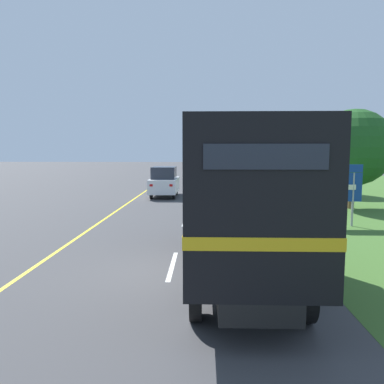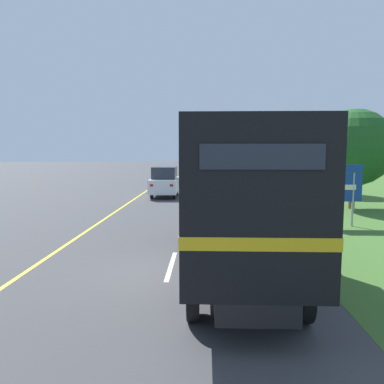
# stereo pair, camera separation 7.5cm
# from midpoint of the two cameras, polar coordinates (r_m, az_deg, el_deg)

# --- Properties ---
(ground_plane) EXTENTS (200.00, 200.00, 0.00)m
(ground_plane) POSITION_cam_midpoint_polar(r_m,az_deg,el_deg) (9.87, -3.28, -12.08)
(ground_plane) COLOR #3D3D3F
(edge_line_yellow) EXTENTS (0.12, 58.45, 0.01)m
(edge_line_yellow) POSITION_cam_midpoint_polar(r_m,az_deg,el_deg) (24.85, -8.60, -1.00)
(edge_line_yellow) COLOR yellow
(edge_line_yellow) RESTS_ON ground
(centre_dash_near) EXTENTS (0.12, 2.60, 0.01)m
(centre_dash_near) POSITION_cam_midpoint_polar(r_m,az_deg,el_deg) (10.39, -2.99, -11.12)
(centre_dash_near) COLOR white
(centre_dash_near) RESTS_ON ground
(centre_dash_mid_a) EXTENTS (0.12, 2.60, 0.01)m
(centre_dash_mid_a) POSITION_cam_midpoint_polar(r_m,az_deg,el_deg) (16.79, -1.01, -4.40)
(centre_dash_mid_a) COLOR white
(centre_dash_mid_a) RESTS_ON ground
(centre_dash_mid_b) EXTENTS (0.12, 2.60, 0.01)m
(centre_dash_mid_b) POSITION_cam_midpoint_polar(r_m,az_deg,el_deg) (23.30, -0.14, -1.41)
(centre_dash_mid_b) COLOR white
(centre_dash_mid_b) RESTS_ON ground
(centre_dash_far) EXTENTS (0.12, 2.60, 0.01)m
(centre_dash_far) POSITION_cam_midpoint_polar(r_m,az_deg,el_deg) (29.85, 0.34, 0.27)
(centre_dash_far) COLOR white
(centre_dash_far) RESTS_ON ground
(centre_dash_farthest) EXTENTS (0.12, 2.60, 0.01)m
(centre_dash_farthest) POSITION_cam_midpoint_polar(r_m,az_deg,el_deg) (36.42, 0.65, 1.35)
(centre_dash_farthest) COLOR white
(centre_dash_farthest) RESTS_ON ground
(horse_trailer_truck) EXTENTS (2.35, 8.15, 3.65)m
(horse_trailer_truck) POSITION_cam_midpoint_polar(r_m,az_deg,el_deg) (9.13, 7.23, -0.58)
(horse_trailer_truck) COLOR black
(horse_trailer_truck) RESTS_ON ground
(lead_car_white) EXTENTS (1.80, 4.08, 2.05)m
(lead_car_white) POSITION_cam_midpoint_polar(r_m,az_deg,el_deg) (25.65, -4.07, 1.57)
(lead_car_white) COLOR black
(lead_car_white) RESTS_ON ground
(lead_car_black_ahead) EXTENTS (1.80, 4.42, 1.87)m
(lead_car_black_ahead) POSITION_cam_midpoint_polar(r_m,az_deg,el_deg) (43.46, 3.02, 3.38)
(lead_car_black_ahead) COLOR black
(lead_car_black_ahead) RESTS_ON ground
(highway_sign) EXTENTS (2.30, 0.09, 2.56)m
(highway_sign) POSITION_cam_midpoint_polar(r_m,az_deg,el_deg) (16.47, 21.04, 0.58)
(highway_sign) COLOR #9E9EA3
(highway_sign) RESTS_ON ground
(roadside_tree_near) EXTENTS (4.09, 4.09, 5.34)m
(roadside_tree_near) POSITION_cam_midpoint_polar(r_m,az_deg,el_deg) (21.90, 23.54, 6.21)
(roadside_tree_near) COLOR brown
(roadside_tree_near) RESTS_ON ground
(roadside_tree_mid) EXTENTS (3.96, 3.96, 5.54)m
(roadside_tree_mid) POSITION_cam_midpoint_polar(r_m,az_deg,el_deg) (29.35, 17.68, 6.82)
(roadside_tree_mid) COLOR brown
(roadside_tree_mid) RESTS_ON ground
(roadside_tree_far) EXTENTS (4.04, 4.04, 5.56)m
(roadside_tree_far) POSITION_cam_midpoint_polar(r_m,az_deg,el_deg) (38.37, 16.36, 6.61)
(roadside_tree_far) COLOR brown
(roadside_tree_far) RESTS_ON ground
(delineator_post) EXTENTS (0.08, 0.08, 0.95)m
(delineator_post) POSITION_cam_midpoint_polar(r_m,az_deg,el_deg) (13.86, 17.07, -4.83)
(delineator_post) COLOR white
(delineator_post) RESTS_ON ground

